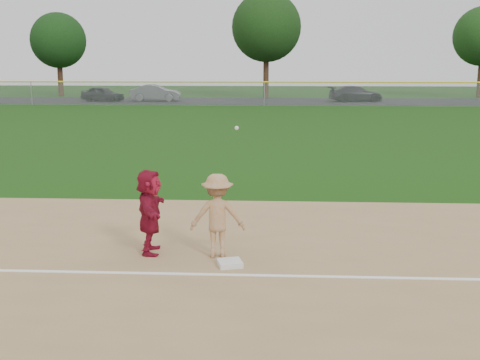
{
  "coord_description": "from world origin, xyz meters",
  "views": [
    {
      "loc": [
        0.67,
        -11.0,
        3.8
      ],
      "look_at": [
        0.0,
        1.5,
        1.3
      ],
      "focal_mm": 45.0,
      "sensor_mm": 36.0,
      "label": 1
    }
  ],
  "objects_px": {
    "car_right": "(356,94)",
    "first_base": "(230,263)",
    "car_mid": "(155,93)",
    "car_left": "(103,94)",
    "base_runner": "(150,211)"
  },
  "relations": [
    {
      "from": "car_mid",
      "to": "base_runner",
      "type": "bearing_deg",
      "value": -172.57
    },
    {
      "from": "base_runner",
      "to": "car_left",
      "type": "xyz_separation_m",
      "value": [
        -13.44,
        44.4,
        -0.16
      ]
    },
    {
      "from": "car_left",
      "to": "car_right",
      "type": "height_order",
      "value": "car_right"
    },
    {
      "from": "car_left",
      "to": "car_right",
      "type": "relative_size",
      "value": 0.81
    },
    {
      "from": "car_left",
      "to": "car_mid",
      "type": "distance_m",
      "value": 4.91
    },
    {
      "from": "car_mid",
      "to": "car_right",
      "type": "xyz_separation_m",
      "value": [
        18.7,
        0.5,
        -0.05
      ]
    },
    {
      "from": "first_base",
      "to": "base_runner",
      "type": "distance_m",
      "value": 1.95
    },
    {
      "from": "first_base",
      "to": "car_mid",
      "type": "bearing_deg",
      "value": 102.59
    },
    {
      "from": "car_right",
      "to": "base_runner",
      "type": "bearing_deg",
      "value": 157.28
    },
    {
      "from": "first_base",
      "to": "car_right",
      "type": "height_order",
      "value": "car_right"
    },
    {
      "from": "first_base",
      "to": "base_runner",
      "type": "bearing_deg",
      "value": 156.77
    },
    {
      "from": "base_runner",
      "to": "car_left",
      "type": "bearing_deg",
      "value": 9.76
    },
    {
      "from": "car_right",
      "to": "first_base",
      "type": "bearing_deg",
      "value": 159.42
    },
    {
      "from": "first_base",
      "to": "car_mid",
      "type": "relative_size",
      "value": 0.09
    },
    {
      "from": "car_left",
      "to": "base_runner",
      "type": "bearing_deg",
      "value": -146.13
    }
  ]
}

